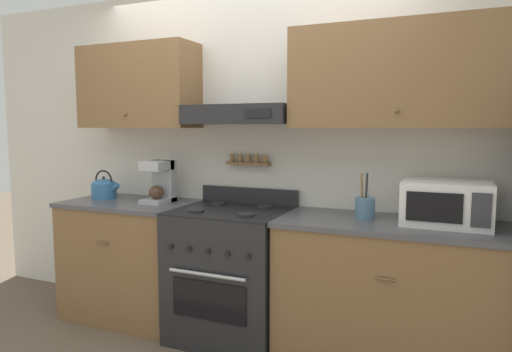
{
  "coord_description": "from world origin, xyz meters",
  "views": [
    {
      "loc": [
        1.4,
        -2.5,
        1.5
      ],
      "look_at": [
        0.21,
        0.27,
        1.17
      ],
      "focal_mm": 32.0,
      "sensor_mm": 36.0,
      "label": 1
    }
  ],
  "objects_px": {
    "stove_range": "(231,273)",
    "utensil_crock": "(365,207)",
    "coffee_maker": "(160,181)",
    "microwave": "(446,203)",
    "tea_kettle": "(104,188)"
  },
  "relations": [
    {
      "from": "coffee_maker",
      "to": "microwave",
      "type": "height_order",
      "value": "coffee_maker"
    },
    {
      "from": "coffee_maker",
      "to": "utensil_crock",
      "type": "height_order",
      "value": "coffee_maker"
    },
    {
      "from": "stove_range",
      "to": "coffee_maker",
      "type": "distance_m",
      "value": 0.9
    },
    {
      "from": "stove_range",
      "to": "coffee_maker",
      "type": "relative_size",
      "value": 3.26
    },
    {
      "from": "stove_range",
      "to": "utensil_crock",
      "type": "xyz_separation_m",
      "value": [
        0.91,
        0.06,
        0.53
      ]
    },
    {
      "from": "tea_kettle",
      "to": "coffee_maker",
      "type": "bearing_deg",
      "value": 3.8
    },
    {
      "from": "coffee_maker",
      "to": "utensil_crock",
      "type": "distance_m",
      "value": 1.57
    },
    {
      "from": "tea_kettle",
      "to": "coffee_maker",
      "type": "relative_size",
      "value": 0.8
    },
    {
      "from": "tea_kettle",
      "to": "stove_range",
      "type": "bearing_deg",
      "value": -2.93
    },
    {
      "from": "microwave",
      "to": "stove_range",
      "type": "bearing_deg",
      "value": -176.76
    },
    {
      "from": "stove_range",
      "to": "utensil_crock",
      "type": "bearing_deg",
      "value": 3.78
    },
    {
      "from": "stove_range",
      "to": "tea_kettle",
      "type": "xyz_separation_m",
      "value": [
        -1.17,
        0.06,
        0.54
      ]
    },
    {
      "from": "tea_kettle",
      "to": "coffee_maker",
      "type": "height_order",
      "value": "coffee_maker"
    },
    {
      "from": "tea_kettle",
      "to": "utensil_crock",
      "type": "xyz_separation_m",
      "value": [
        2.08,
        0.0,
        -0.01
      ]
    },
    {
      "from": "stove_range",
      "to": "utensil_crock",
      "type": "height_order",
      "value": "utensil_crock"
    }
  ]
}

